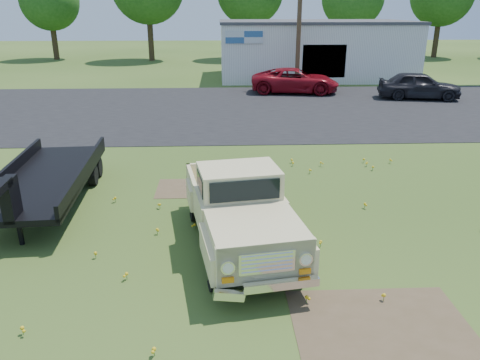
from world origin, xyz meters
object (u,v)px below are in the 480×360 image
red_pickup (295,81)px  dark_sedan (419,86)px  vintage_pickup_truck (239,208)px  flatbed_trailer (47,174)px

red_pickup → dark_sedan: 7.32m
vintage_pickup_truck → flatbed_trailer: size_ratio=0.82×
vintage_pickup_truck → dark_sedan: vintage_pickup_truck is taller
red_pickup → dark_sedan: size_ratio=1.18×
vintage_pickup_truck → flatbed_trailer: vintage_pickup_truck is taller
dark_sedan → red_pickup: bearing=82.5°
flatbed_trailer → red_pickup: bearing=58.1°
vintage_pickup_truck → dark_sedan: (11.27, 17.59, -0.16)m
vintage_pickup_truck → flatbed_trailer: (-5.08, 2.67, -0.08)m
flatbed_trailer → dark_sedan: flatbed_trailer is taller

